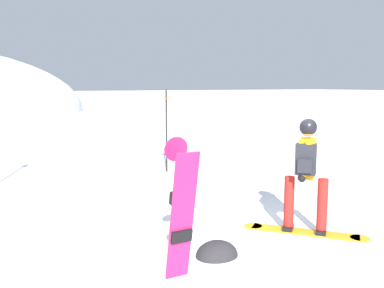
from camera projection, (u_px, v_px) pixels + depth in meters
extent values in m
plane|color=white|center=(271.00, 233.00, 6.44)|extent=(300.00, 300.00, 0.00)
cube|color=orange|center=(304.00, 232.00, 6.42)|extent=(1.23, 1.37, 0.02)
cylinder|color=orange|center=(253.00, 226.00, 6.69)|extent=(0.28, 0.28, 0.02)
cylinder|color=orange|center=(360.00, 239.00, 6.16)|extent=(0.28, 0.28, 0.02)
cube|color=black|center=(288.00, 228.00, 6.50)|extent=(0.28, 0.27, 0.06)
cube|color=black|center=(321.00, 231.00, 6.34)|extent=(0.28, 0.27, 0.06)
cylinder|color=maroon|center=(289.00, 203.00, 6.45)|extent=(0.15, 0.15, 0.82)
cylinder|color=maroon|center=(322.00, 206.00, 6.28)|extent=(0.15, 0.15, 0.82)
cube|color=#F4A314|center=(307.00, 158.00, 6.27)|extent=(0.42, 0.40, 0.58)
cylinder|color=#F4A314|center=(306.00, 161.00, 6.06)|extent=(0.19, 0.20, 0.57)
cylinder|color=#F4A314|center=(309.00, 156.00, 6.48)|extent=(0.19, 0.20, 0.57)
sphere|color=black|center=(302.00, 178.00, 6.09)|extent=(0.11, 0.11, 0.11)
sphere|color=black|center=(305.00, 172.00, 6.55)|extent=(0.11, 0.11, 0.11)
cube|color=#232328|center=(306.00, 159.00, 6.08)|extent=(0.32, 0.33, 0.44)
cube|color=#232328|center=(305.00, 166.00, 6.00)|extent=(0.18, 0.19, 0.20)
sphere|color=tan|center=(308.00, 129.00, 6.21)|extent=(0.21, 0.21, 0.21)
sphere|color=black|center=(308.00, 127.00, 6.21)|extent=(0.25, 0.25, 0.25)
cube|color=navy|center=(309.00, 129.00, 6.33)|extent=(0.13, 0.15, 0.08)
cube|color=#D11E5B|center=(182.00, 217.00, 4.74)|extent=(0.28, 0.31, 1.50)
cylinder|color=#D11E5B|center=(176.00, 149.00, 4.77)|extent=(0.28, 0.08, 0.28)
cube|color=black|center=(181.00, 197.00, 4.74)|extent=(0.25, 0.10, 0.15)
cube|color=black|center=(181.00, 236.00, 4.80)|extent=(0.25, 0.10, 0.15)
cylinder|color=black|center=(166.00, 132.00, 10.82)|extent=(0.04, 0.04, 2.04)
cylinder|color=orange|center=(166.00, 99.00, 10.71)|extent=(0.20, 0.20, 0.02)
cone|color=black|center=(166.00, 90.00, 10.68)|extent=(0.04, 0.04, 0.08)
ellipsoid|color=#383333|center=(306.00, 172.00, 10.93)|extent=(0.49, 0.42, 0.34)
ellipsoid|color=#282628|center=(217.00, 256.00, 5.56)|extent=(0.57, 0.48, 0.40)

